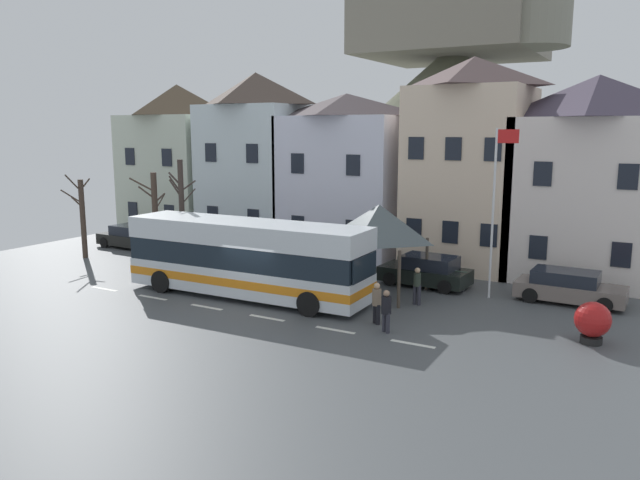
# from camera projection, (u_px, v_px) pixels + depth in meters

# --- Properties ---
(ground_plane) EXTENTS (40.00, 60.00, 0.07)m
(ground_plane) POSITION_uv_depth(u_px,v_px,m) (253.00, 306.00, 25.57)
(ground_plane) COLOR #4B4F52
(townhouse_00) EXTENTS (6.40, 5.81, 10.17)m
(townhouse_00) POSITION_uv_depth(u_px,v_px,m) (179.00, 161.00, 41.82)
(townhouse_00) COLOR beige
(townhouse_00) RESTS_ON ground_plane
(townhouse_01) EXTENTS (6.05, 5.26, 10.63)m
(townhouse_01) POSITION_uv_depth(u_px,v_px,m) (257.00, 160.00, 38.35)
(townhouse_01) COLOR silver
(townhouse_01) RESTS_ON ground_plane
(townhouse_02) EXTENTS (6.84, 5.12, 9.21)m
(townhouse_02) POSITION_uv_depth(u_px,v_px,m) (346.00, 175.00, 35.39)
(townhouse_02) COLOR silver
(townhouse_02) RESTS_ON ground_plane
(townhouse_03) EXTENTS (5.67, 6.11, 10.88)m
(townhouse_03) POSITION_uv_depth(u_px,v_px,m) (470.00, 164.00, 32.25)
(townhouse_03) COLOR beige
(townhouse_03) RESTS_ON ground_plane
(townhouse_04) EXTENTS (6.92, 6.92, 9.76)m
(townhouse_04) POSITION_uv_depth(u_px,v_px,m) (592.00, 178.00, 29.86)
(townhouse_04) COLOR silver
(townhouse_04) RESTS_ON ground_plane
(hilltop_castle) EXTENTS (32.84, 32.84, 21.65)m
(hilltop_castle) POSITION_uv_depth(u_px,v_px,m) (452.00, 119.00, 52.75)
(hilltop_castle) COLOR #686B56
(hilltop_castle) RESTS_ON ground_plane
(transit_bus) EXTENTS (11.25, 2.90, 3.32)m
(transit_bus) POSITION_uv_depth(u_px,v_px,m) (247.00, 259.00, 26.59)
(transit_bus) COLOR silver
(transit_bus) RESTS_ON ground_plane
(bus_shelter) EXTENTS (3.60, 3.60, 4.00)m
(bus_shelter) POSITION_uv_depth(u_px,v_px,m) (379.00, 223.00, 26.85)
(bus_shelter) COLOR #473D33
(bus_shelter) RESTS_ON ground_plane
(parked_car_00) EXTENTS (4.36, 2.37, 1.41)m
(parked_car_00) POSITION_uv_depth(u_px,v_px,m) (214.00, 244.00, 35.37)
(parked_car_00) COLOR navy
(parked_car_00) RESTS_ON ground_plane
(parked_car_01) EXTENTS (4.22, 2.20, 1.44)m
(parked_car_01) POSITION_uv_depth(u_px,v_px,m) (426.00, 271.00, 28.64)
(parked_car_01) COLOR black
(parked_car_01) RESTS_ON ground_plane
(parked_car_02) EXTENTS (4.40, 2.02, 1.37)m
(parked_car_02) POSITION_uv_depth(u_px,v_px,m) (569.00, 287.00, 25.85)
(parked_car_02) COLOR slate
(parked_car_02) RESTS_ON ground_plane
(parked_car_03) EXTENTS (4.29, 2.13, 1.39)m
(parked_car_03) POSITION_uv_depth(u_px,v_px,m) (132.00, 237.00, 37.94)
(parked_car_03) COLOR black
(parked_car_03) RESTS_ON ground_plane
(pedestrian_00) EXTENTS (0.35, 0.30, 1.58)m
(pedestrian_00) POSITION_uv_depth(u_px,v_px,m) (417.00, 285.00, 25.50)
(pedestrian_00) COLOR #2D2D38
(pedestrian_00) RESTS_ON ground_plane
(pedestrian_01) EXTENTS (0.36, 0.36, 1.57)m
(pedestrian_01) POSITION_uv_depth(u_px,v_px,m) (386.00, 308.00, 21.99)
(pedestrian_01) COLOR #2D2D38
(pedestrian_01) RESTS_ON ground_plane
(pedestrian_02) EXTENTS (0.34, 0.34, 1.59)m
(pedestrian_02) POSITION_uv_depth(u_px,v_px,m) (377.00, 302.00, 22.98)
(pedestrian_02) COLOR black
(pedestrian_02) RESTS_ON ground_plane
(public_bench) EXTENTS (1.73, 0.48, 0.87)m
(public_bench) POSITION_uv_depth(u_px,v_px,m) (447.00, 279.00, 28.06)
(public_bench) COLOR #33473D
(public_bench) RESTS_ON ground_plane
(flagpole) EXTENTS (0.95, 0.10, 7.28)m
(flagpole) POSITION_uv_depth(u_px,v_px,m) (495.00, 202.00, 25.92)
(flagpole) COLOR silver
(flagpole) RESTS_ON ground_plane
(harbour_buoy) EXTENTS (1.21, 1.21, 1.46)m
(harbour_buoy) POSITION_uv_depth(u_px,v_px,m) (593.00, 321.00, 20.87)
(harbour_buoy) COLOR black
(harbour_buoy) RESTS_ON ground_plane
(bare_tree_00) EXTENTS (1.28, 1.65, 4.91)m
(bare_tree_00) POSITION_uv_depth(u_px,v_px,m) (155.00, 215.00, 33.73)
(bare_tree_00) COLOR #47382D
(bare_tree_00) RESTS_ON ground_plane
(bare_tree_01) EXTENTS (0.92, 1.70, 4.80)m
(bare_tree_01) POSITION_uv_depth(u_px,v_px,m) (82.00, 217.00, 34.68)
(bare_tree_01) COLOR #47382D
(bare_tree_01) RESTS_ON ground_plane
(bare_tree_02) EXTENTS (1.58, 1.01, 5.73)m
(bare_tree_02) POSITION_uv_depth(u_px,v_px,m) (182.00, 214.00, 31.08)
(bare_tree_02) COLOR #382D28
(bare_tree_02) RESTS_ON ground_plane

